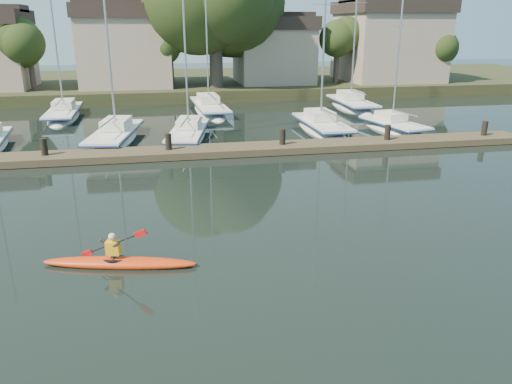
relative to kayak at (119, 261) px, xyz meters
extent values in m
plane|color=black|center=(4.76, -1.82, -0.17)|extent=(160.00, 160.00, 0.00)
ellipsoid|color=red|center=(0.02, -0.01, -0.07)|extent=(4.41, 1.55, 0.33)
cylinder|color=black|center=(-0.12, 0.03, 0.03)|extent=(0.78, 0.78, 0.09)
imported|color=#2D282A|center=(-0.12, 0.03, 0.38)|extent=(0.30, 0.39, 0.95)
cube|color=gold|center=(-0.12, 0.03, 0.40)|extent=(0.42, 0.35, 0.39)
sphere|color=#E0AE8C|center=(-0.12, 0.03, 0.73)|extent=(0.21, 0.21, 0.21)
cube|color=#4C412B|center=(4.76, 12.18, 0.03)|extent=(34.00, 2.00, 0.35)
cylinder|color=black|center=(-4.24, 12.18, 0.13)|extent=(0.32, 0.32, 1.80)
cylinder|color=black|center=(1.76, 12.18, 0.13)|extent=(0.32, 0.32, 1.80)
cylinder|color=black|center=(7.76, 12.18, 0.13)|extent=(0.32, 0.32, 1.80)
cylinder|color=black|center=(13.76, 12.18, 0.13)|extent=(0.32, 0.32, 1.80)
cylinder|color=black|center=(19.76, 12.18, 0.13)|extent=(0.32, 0.32, 1.80)
ellipsoid|color=silver|center=(-1.21, 16.54, -0.52)|extent=(3.47, 8.81, 1.92)
cube|color=silver|center=(-1.21, 16.54, 0.39)|extent=(3.12, 7.27, 0.14)
cube|color=navy|center=(-1.21, 16.54, 0.30)|extent=(3.23, 7.45, 0.08)
cube|color=beige|center=(-1.13, 17.05, 0.76)|extent=(1.78, 2.60, 0.56)
cylinder|color=#9EA0A5|center=(-1.17, 16.79, 6.49)|extent=(0.12, 0.12, 12.12)
cylinder|color=#9EA0A5|center=(-1.42, 15.27, 1.19)|extent=(0.60, 3.23, 0.08)
ellipsoid|color=silver|center=(3.02, 16.40, -0.49)|extent=(3.52, 8.54, 1.76)
cube|color=silver|center=(3.02, 16.40, 0.34)|extent=(3.14, 7.05, 0.13)
cube|color=navy|center=(3.02, 16.40, 0.26)|extent=(3.25, 7.23, 0.07)
cube|color=beige|center=(3.12, 16.89, 0.68)|extent=(1.72, 2.54, 0.51)
cylinder|color=#9EA0A5|center=(3.07, 16.64, 6.40)|extent=(0.11, 0.11, 12.02)
cylinder|color=#9EA0A5|center=(2.78, 15.18, 1.08)|extent=(0.69, 3.12, 0.07)
ellipsoid|color=silver|center=(11.55, 17.02, -0.53)|extent=(2.24, 8.22, 1.95)
cube|color=silver|center=(11.55, 17.02, 0.39)|extent=(2.12, 6.75, 0.14)
cube|color=navy|center=(11.55, 17.02, 0.31)|extent=(2.21, 6.91, 0.08)
cube|color=beige|center=(11.55, 17.52, 0.77)|extent=(1.46, 2.31, 0.56)
cylinder|color=#9EA0A5|center=(11.55, 17.27, 6.08)|extent=(0.12, 0.12, 11.28)
cylinder|color=#9EA0A5|center=(11.57, 15.79, 1.21)|extent=(0.12, 3.12, 0.08)
cylinder|color=#9EA0A5|center=(11.55, 17.27, 7.44)|extent=(1.64, 0.05, 0.03)
ellipsoid|color=silver|center=(16.11, 16.18, -0.50)|extent=(3.11, 6.81, 1.78)
cube|color=silver|center=(16.11, 16.18, 0.35)|extent=(2.81, 5.63, 0.13)
cube|color=navy|center=(16.11, 16.18, 0.27)|extent=(2.91, 5.78, 0.08)
cube|color=beige|center=(16.04, 16.57, 0.69)|extent=(1.62, 2.04, 0.52)
cylinder|color=#9EA0A5|center=(16.08, 16.38, 5.08)|extent=(0.11, 0.11, 9.38)
cylinder|color=#9EA0A5|center=(16.29, 15.22, 1.10)|extent=(0.52, 2.47, 0.08)
cylinder|color=#9EA0A5|center=(16.08, 16.38, 6.21)|extent=(1.48, 0.30, 0.03)
ellipsoid|color=silver|center=(-5.46, 25.21, -0.52)|extent=(2.34, 9.03, 1.89)
cube|color=silver|center=(-5.46, 25.21, 0.38)|extent=(2.20, 7.41, 0.14)
cube|color=navy|center=(-5.46, 25.21, 0.30)|extent=(2.28, 7.59, 0.08)
cube|color=beige|center=(-5.47, 25.75, 0.75)|extent=(1.47, 2.55, 0.55)
cylinder|color=#9EA0A5|center=(-5.46, 25.48, 6.91)|extent=(0.12, 0.12, 12.96)
cylinder|color=#9EA0A5|center=(-5.42, 23.87, 1.18)|extent=(0.17, 3.41, 0.08)
ellipsoid|color=silver|center=(5.29, 25.87, -0.53)|extent=(2.59, 10.40, 1.96)
cube|color=silver|center=(5.29, 25.87, 0.40)|extent=(2.41, 8.54, 0.14)
cube|color=navy|center=(5.29, 25.87, 0.31)|extent=(2.50, 8.75, 0.08)
cube|color=beige|center=(5.26, 26.49, 0.78)|extent=(1.56, 2.95, 0.57)
cylinder|color=#9EA0A5|center=(5.27, 26.18, 7.67)|extent=(0.12, 0.12, 14.44)
cylinder|color=#9EA0A5|center=(5.35, 24.32, 1.22)|extent=(0.25, 3.92, 0.08)
ellipsoid|color=silver|center=(16.83, 25.30, -0.55)|extent=(2.54, 8.75, 2.06)
cube|color=silver|center=(16.83, 25.30, 0.43)|extent=(2.38, 7.19, 0.15)
cube|color=navy|center=(16.83, 25.30, 0.34)|extent=(2.48, 7.36, 0.09)
cube|color=beige|center=(16.85, 25.82, 0.83)|extent=(1.59, 2.48, 0.60)
cylinder|color=#9EA0A5|center=(16.84, 25.56, 6.46)|extent=(0.13, 0.13, 11.95)
cylinder|color=#9EA0A5|center=(16.79, 24.00, 1.30)|extent=(0.19, 3.30, 0.09)
cylinder|color=#9EA0A5|center=(16.84, 25.56, 7.89)|extent=(1.74, 0.08, 0.03)
cube|color=#232F17|center=(4.76, 42.18, 0.33)|extent=(90.00, 24.00, 1.00)
cube|color=gray|center=(-1.24, 36.18, 3.83)|extent=(8.00, 8.00, 6.00)
cube|color=#2C221F|center=(-1.24, 36.18, 7.43)|extent=(8.40, 8.40, 1.20)
cube|color=gray|center=(12.76, 36.18, 3.33)|extent=(7.00, 7.00, 5.00)
cube|color=#2C221F|center=(12.76, 36.18, 6.43)|extent=(7.35, 7.35, 1.20)
cube|color=gray|center=(24.76, 36.18, 4.08)|extent=(9.00, 9.00, 6.50)
cube|color=#2C221F|center=(24.76, 36.18, 7.93)|extent=(9.45, 9.45, 1.20)
cylinder|color=#473F39|center=(6.76, 33.18, 3.33)|extent=(1.20, 1.20, 5.00)
sphere|color=black|center=(6.76, 33.18, 8.33)|extent=(8.50, 8.50, 8.50)
cylinder|color=#473F39|center=(-9.24, 34.18, 2.33)|extent=(0.48, 0.48, 3.00)
sphere|color=black|center=(-9.24, 34.18, 4.83)|extent=(3.40, 3.40, 3.40)
cylinder|color=#473F39|center=(2.76, 33.68, 2.23)|extent=(0.38, 0.38, 2.80)
sphere|color=black|center=(2.76, 33.68, 4.43)|extent=(2.72, 2.72, 2.72)
cylinder|color=#473F39|center=(18.76, 34.68, 2.43)|extent=(0.50, 0.50, 3.20)
sphere|color=black|center=(18.76, 34.68, 5.08)|extent=(3.57, 3.57, 3.57)
cylinder|color=#473F39|center=(28.76, 33.18, 2.13)|extent=(0.41, 0.41, 2.60)
sphere|color=black|center=(28.76, 33.18, 4.28)|extent=(2.89, 2.89, 2.89)
camera|label=1|loc=(1.35, -13.14, 6.28)|focal=35.00mm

